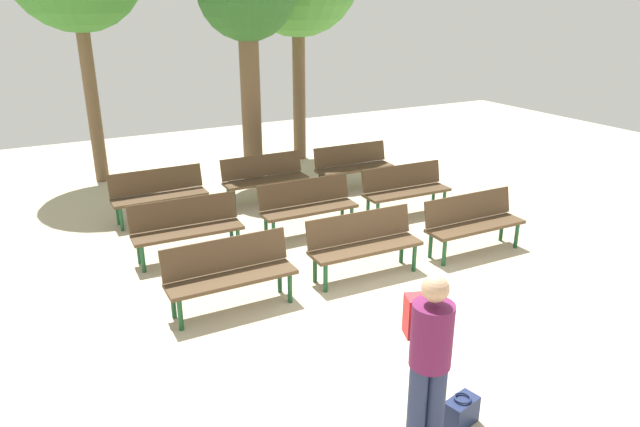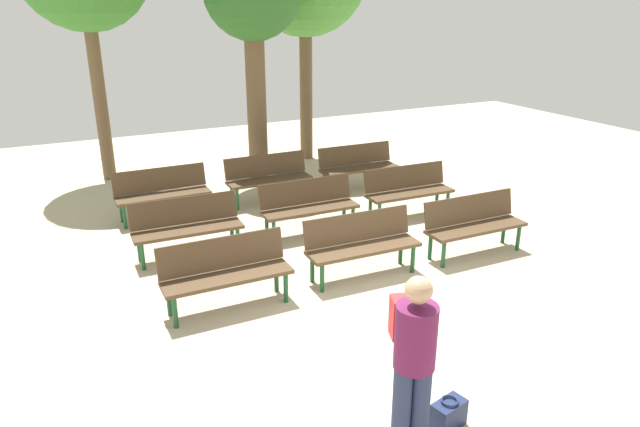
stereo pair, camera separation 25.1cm
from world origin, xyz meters
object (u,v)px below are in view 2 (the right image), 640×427
Objects in this scene: bench_r0_c1 at (361,241)px; bench_r1_c2 at (408,188)px; bench_r0_c2 at (473,222)px; handbag at (449,414)px; bench_r2_c0 at (162,190)px; bench_r2_c1 at (268,175)px; bench_r1_c0 at (187,224)px; bench_r1_c1 at (308,204)px; visitor_with_backpack at (413,355)px; bench_r0_c0 at (225,269)px; bench_r2_c2 at (357,164)px.

bench_r1_c2 is (1.94, 1.70, 0.00)m from bench_r0_c1.
bench_r0_c2 is 4.00m from handbag.
bench_r2_c1 is (1.98, 0.02, 0.00)m from bench_r2_c0.
bench_r0_c1 is 1.00× the size of bench_r1_c0.
bench_r0_c2 is at bearing -89.84° from bench_r1_c2.
bench_r2_c0 is (-3.90, 1.80, 0.00)m from bench_r1_c2.
bench_r0_c2 is 0.99× the size of bench_r1_c2.
bench_r0_c1 is 2.63m from bench_r1_c0.
bench_r1_c2 is (1.92, -0.04, 0.00)m from bench_r1_c1.
handbag is at bearing -80.01° from bench_r2_c0.
visitor_with_backpack is at bearing -136.31° from bench_r0_c2.
visitor_with_backpack is (0.64, -6.55, 0.43)m from bench_r2_c0.
bench_r0_c2 is 5.26m from bench_r2_c0.
bench_r0_c0 is 3.21m from handbag.
bench_r0_c1 is at bearing -60.49° from bench_r2_c0.
bench_r2_c0 is (-1.98, 1.76, 0.00)m from bench_r1_c1.
bench_r1_c1 is 4.57× the size of handbag.
bench_r1_c0 is 0.98× the size of visitor_with_backpack.
bench_r2_c2 is at bearing 92.54° from bench_r1_c2.
bench_r1_c2 is 5.47m from handbag.
bench_r0_c1 is 1.88m from bench_r0_c2.
bench_r0_c1 is at bearing -117.72° from bench_r2_c2.
bench_r0_c1 and bench_r2_c0 have the same top height.
visitor_with_backpack is (-3.26, -4.75, 0.43)m from bench_r1_c2.
handbag is at bearing -97.13° from bench_r2_c1.
bench_r1_c0 is 2.68m from bench_r2_c1.
bench_r0_c1 is 3.36m from visitor_with_backpack.
bench_r2_c2 is at bearing 42.17° from bench_r0_c0.
bench_r1_c1 is (2.00, 0.01, 0.00)m from bench_r1_c0.
bench_r2_c0 is (0.02, 1.77, 0.00)m from bench_r1_c0.
bench_r1_c2 is at bearing -43.04° from bench_r2_c1.
handbag is at bearing -74.39° from bench_r1_c0.
bench_r0_c2 is 1.80m from bench_r1_c2.
bench_r1_c0 is 1.00× the size of bench_r1_c1.
bench_r1_c1 is at bearing 79.70° from handbag.
bench_r1_c1 is (0.02, 1.73, 0.00)m from bench_r0_c1.
bench_r2_c1 is at bearing 179.39° from bench_r2_c2.
bench_r1_c1 is 4.83m from handbag.
bench_r0_c2 and bench_r1_c0 have the same top height.
bench_r1_c0 is at bearing -178.58° from bench_r1_c1.
bench_r1_c2 is at bearing -104.46° from visitor_with_backpack.
bench_r1_c0 is 1.00× the size of bench_r1_c2.
bench_r0_c2 is 0.99× the size of bench_r1_c0.
bench_r1_c0 and bench_r2_c1 have the same top height.
bench_r0_c2 is 4.38m from visitor_with_backpack.
bench_r1_c0 is at bearing -154.75° from bench_r2_c2.
bench_r1_c2 is (0.06, 1.80, 0.00)m from bench_r0_c2.
bench_r0_c0 is at bearing -177.71° from bench_r0_c1.
bench_r0_c2 is at bearing -43.36° from bench_r1_c1.
bench_r2_c0 is at bearing 99.77° from handbag.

